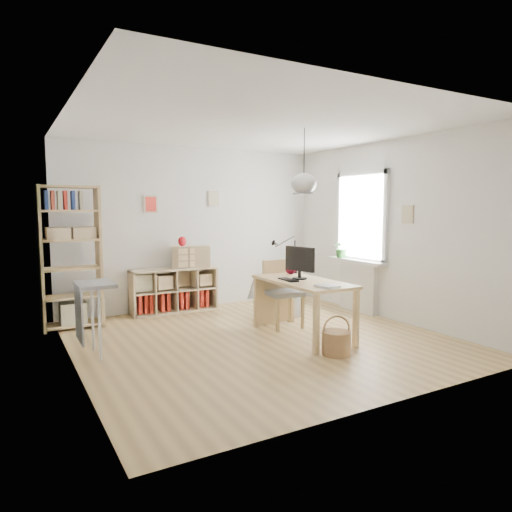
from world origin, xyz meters
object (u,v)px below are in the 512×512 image
chair (282,289)px  drawer_chest (191,257)px  tall_bookshelf (70,251)px  monitor (300,261)px  storage_chest (279,303)px  desk (303,287)px  cube_shelf (172,294)px

chair → drawer_chest: size_ratio=1.54×
tall_bookshelf → monitor: 3.20m
chair → storage_chest: (0.27, 0.51, -0.33)m
desk → storage_chest: desk is taller
chair → storage_chest: 0.67m
cube_shelf → monitor: monitor is taller
tall_bookshelf → monitor: tall_bookshelf is taller
drawer_chest → tall_bookshelf: bearing=-154.5°
tall_bookshelf → chair: 3.02m
cube_shelf → tall_bookshelf: bearing=-169.8°
chair → monitor: 0.66m
tall_bookshelf → storage_chest: size_ratio=2.60×
tall_bookshelf → monitor: (2.61, -1.84, -0.10)m
drawer_chest → storage_chest: bearing=-28.7°
tall_bookshelf → chair: bearing=-27.3°
desk → chair: 0.60m
chair → storage_chest: size_ratio=1.22×
cube_shelf → tall_bookshelf: tall_bookshelf is taller
desk → monitor: 0.35m
cube_shelf → tall_bookshelf: 1.77m
storage_chest → monitor: monitor is taller
cube_shelf → drawer_chest: bearing=-7.3°
cube_shelf → chair: 1.97m
tall_bookshelf → storage_chest: bearing=-16.3°
storage_chest → chair: bearing=-128.8°
cube_shelf → storage_chest: cube_shelf is taller
cube_shelf → tall_bookshelf: size_ratio=0.70×
monitor → drawer_chest: size_ratio=0.80×
chair → monitor: (-0.03, -0.48, 0.45)m
chair → drawer_chest: 1.80m
monitor → drawer_chest: bearing=97.7°
storage_chest → monitor: size_ratio=1.57×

